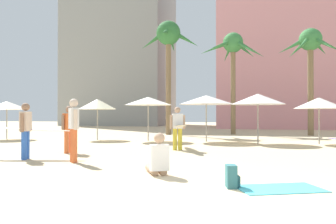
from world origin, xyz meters
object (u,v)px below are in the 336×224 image
object	(u,v)px
person_far_right	(28,129)
person_mid_left	(158,160)
person_near_right	(178,126)
palm_tree_right	(233,51)
cafe_umbrella_1	(7,105)
cafe_umbrella_5	(319,103)
backpack	(232,177)
palm_tree_far_left	(310,49)
palm_tree_center	(168,41)
cafe_umbrella_0	(258,99)
person_far_left	(74,127)
cafe_umbrella_3	(97,104)
cafe_umbrella_6	(206,100)
beach_towel	(279,188)
cafe_umbrella_2	(148,101)
person_mid_right	(69,127)

from	to	relation	value
person_far_right	person_mid_left	size ratio (longest dim) A/B	2.87
person_far_right	person_near_right	world-z (taller)	person_far_right
palm_tree_right	cafe_umbrella_1	bearing A→B (deg)	-147.14
cafe_umbrella_5	backpack	bearing A→B (deg)	-108.95
palm_tree_far_left	backpack	distance (m)	18.75
palm_tree_center	cafe_umbrella_0	xyz separation A→B (m)	(5.76, -6.24, -4.40)
person_far_left	backpack	bearing A→B (deg)	-68.21
person_far_right	person_mid_left	xyz separation A→B (m)	(4.57, -1.74, -0.59)
cafe_umbrella_0	cafe_umbrella_3	size ratio (longest dim) A/B	1.14
person_far_left	palm_tree_right	bearing A→B (deg)	35.24
palm_tree_right	cafe_umbrella_0	world-z (taller)	palm_tree_right
cafe_umbrella_6	beach_towel	bearing A→B (deg)	-76.53
palm_tree_center	cafe_umbrella_0	size ratio (longest dim) A/B	3.11
backpack	person_near_right	bearing A→B (deg)	97.61
palm_tree_center	person_far_left	distance (m)	14.94
palm_tree_far_left	palm_tree_right	world-z (taller)	palm_tree_right
beach_towel	cafe_umbrella_1	bearing A→B (deg)	144.28
cafe_umbrella_3	palm_tree_far_left	bearing A→B (deg)	29.43
palm_tree_right	cafe_umbrella_0	xyz separation A→B (m)	(1.40, -7.71, -3.77)
cafe_umbrella_3	person_far_left	size ratio (longest dim) A/B	1.23
cafe_umbrella_1	cafe_umbrella_2	distance (m)	8.10
person_near_right	person_mid_left	bearing A→B (deg)	-15.63
person_mid_right	cafe_umbrella_2	bearing A→B (deg)	-76.19
beach_towel	person_near_right	size ratio (longest dim) A/B	0.52
backpack	person_mid_left	world-z (taller)	person_mid_left
palm_tree_far_left	person_near_right	distance (m)	13.73
cafe_umbrella_6	person_far_left	size ratio (longest dim) A/B	1.53
palm_tree_right	cafe_umbrella_0	size ratio (longest dim) A/B	2.83
person_mid_left	person_mid_right	size ratio (longest dim) A/B	0.59
person_near_right	palm_tree_center	bearing A→B (deg)	172.90
cafe_umbrella_5	cafe_umbrella_0	bearing A→B (deg)	-171.86
palm_tree_center	backpack	world-z (taller)	palm_tree_center
cafe_umbrella_5	person_mid_left	distance (m)	10.87
person_far_left	cafe_umbrella_5	bearing A→B (deg)	4.43
cafe_umbrella_0	person_near_right	world-z (taller)	cafe_umbrella_0
cafe_umbrella_1	cafe_umbrella_2	world-z (taller)	cafe_umbrella_2
palm_tree_far_left	person_far_left	distance (m)	18.09
person_far_right	palm_tree_far_left	bearing A→B (deg)	41.04
person_mid_left	person_far_right	bearing A→B (deg)	42.45
cafe_umbrella_0	cafe_umbrella_6	distance (m)	2.58
palm_tree_far_left	person_mid_right	world-z (taller)	palm_tree_far_left
cafe_umbrella_2	person_near_right	xyz separation A→B (m)	(2.37, -3.92, -1.17)
cafe_umbrella_0	backpack	world-z (taller)	cafe_umbrella_0
palm_tree_center	person_near_right	xyz separation A→B (m)	(2.65, -9.83, -5.60)
palm_tree_right	person_mid_left	bearing A→B (deg)	-93.70
person_mid_left	cafe_umbrella_2	bearing A→B (deg)	-9.00
beach_towel	cafe_umbrella_5	bearing A→B (deg)	75.17
palm_tree_right	cafe_umbrella_3	size ratio (longest dim) A/B	3.24
cafe_umbrella_6	person_mid_right	distance (m)	7.56
cafe_umbrella_0	person_mid_left	size ratio (longest dim) A/B	2.61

